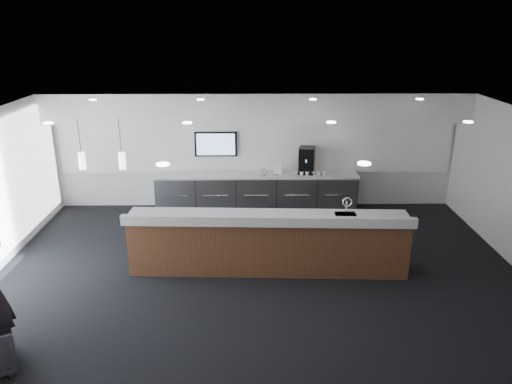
{
  "coord_description": "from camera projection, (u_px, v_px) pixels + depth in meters",
  "views": [
    {
      "loc": [
        -0.18,
        -8.21,
        4.61
      ],
      "look_at": [
        -0.04,
        1.3,
        1.29
      ],
      "focal_mm": 35.0,
      "sensor_mm": 36.0,
      "label": 1
    }
  ],
  "objects": [
    {
      "name": "back_credenza",
      "position": [
        256.0,
        192.0,
        12.55
      ],
      "size": [
        5.06,
        0.66,
        0.95
      ],
      "color": "gray",
      "rests_on": "ground"
    },
    {
      "name": "coffee_machine",
      "position": [
        307.0,
        160.0,
        12.37
      ],
      "size": [
        0.45,
        0.54,
        0.66
      ],
      "rotation": [
        0.0,
        0.0,
        -0.2
      ],
      "color": "black",
      "rests_on": "back_credenza"
    },
    {
      "name": "cup_2",
      "position": [
        313.0,
        173.0,
        12.28
      ],
      "size": [
        0.13,
        0.13,
        0.1
      ],
      "primitive_type": "imported",
      "rotation": [
        0.0,
        0.0,
        1.29
      ],
      "color": "white",
      "rests_on": "back_credenza"
    },
    {
      "name": "cup_3",
      "position": [
        307.0,
        173.0,
        12.28
      ],
      "size": [
        0.14,
        0.14,
        0.1
      ],
      "primitive_type": "imported",
      "rotation": [
        0.0,
        0.0,
        1.94
      ],
      "color": "white",
      "rests_on": "back_credenza"
    },
    {
      "name": "ceiling",
      "position": [
        259.0,
        121.0,
        8.28
      ],
      "size": [
        10.0,
        8.0,
        0.02
      ],
      "primitive_type": "cube",
      "color": "black",
      "rests_on": "back_wall"
    },
    {
      "name": "service_counter",
      "position": [
        268.0,
        242.0,
        9.5
      ],
      "size": [
        5.34,
        1.09,
        1.49
      ],
      "rotation": [
        0.0,
        0.0,
        -0.04
      ],
      "color": "#492D18",
      "rests_on": "ground"
    },
    {
      "name": "ceiling_can_lights",
      "position": [
        259.0,
        122.0,
        8.29
      ],
      "size": [
        7.0,
        5.0,
        0.02
      ],
      "primitive_type": null,
      "color": "white",
      "rests_on": "ceiling"
    },
    {
      "name": "soffit_bulkhead",
      "position": [
        256.0,
        106.0,
        11.75
      ],
      "size": [
        10.0,
        0.9,
        0.7
      ],
      "primitive_type": "cube",
      "color": "white",
      "rests_on": "back_wall"
    },
    {
      "name": "cup_5",
      "position": [
        296.0,
        173.0,
        12.27
      ],
      "size": [
        0.12,
        0.12,
        0.1
      ],
      "primitive_type": "imported",
      "rotation": [
        0.0,
        0.0,
        3.23
      ],
      "color": "white",
      "rests_on": "back_credenza"
    },
    {
      "name": "ground",
      "position": [
        259.0,
        280.0,
        9.27
      ],
      "size": [
        10.0,
        10.0,
        0.0
      ],
      "primitive_type": "plane",
      "color": "black",
      "rests_on": "ground"
    },
    {
      "name": "wall_tv",
      "position": [
        216.0,
        144.0,
        12.4
      ],
      "size": [
        1.05,
        0.08,
        0.62
      ],
      "color": "black",
      "rests_on": "back_wall"
    },
    {
      "name": "info_sign_left",
      "position": [
        264.0,
        172.0,
        12.26
      ],
      "size": [
        0.14,
        0.07,
        0.19
      ],
      "primitive_type": "cube",
      "rotation": [
        0.0,
        0.0,
        0.34
      ],
      "color": "white",
      "rests_on": "back_credenza"
    },
    {
      "name": "cup_4",
      "position": [
        302.0,
        173.0,
        12.28
      ],
      "size": [
        0.15,
        0.15,
        0.1
      ],
      "primitive_type": "imported",
      "rotation": [
        0.0,
        0.0,
        2.58
      ],
      "color": "white",
      "rests_on": "back_credenza"
    },
    {
      "name": "back_wall",
      "position": [
        256.0,
        149.0,
        12.55
      ],
      "size": [
        10.0,
        0.02,
        3.0
      ],
      "primitive_type": "cube",
      "color": "silver",
      "rests_on": "ground"
    },
    {
      "name": "pendant_left",
      "position": [
        129.0,
        153.0,
        9.25
      ],
      "size": [
        0.12,
        0.12,
        0.3
      ],
      "primitive_type": "cylinder",
      "color": "#FFE9C6",
      "rests_on": "ceiling"
    },
    {
      "name": "cup_0",
      "position": [
        324.0,
        173.0,
        12.28
      ],
      "size": [
        0.11,
        0.11,
        0.1
      ],
      "primitive_type": "imported",
      "color": "white",
      "rests_on": "back_credenza"
    },
    {
      "name": "info_sign_right",
      "position": [
        278.0,
        170.0,
        12.29
      ],
      "size": [
        0.2,
        0.07,
        0.27
      ],
      "primitive_type": "cube",
      "rotation": [
        0.0,
        0.0,
        -0.27
      ],
      "color": "white",
      "rests_on": "back_credenza"
    },
    {
      "name": "cup_1",
      "position": [
        319.0,
        173.0,
        12.28
      ],
      "size": [
        0.15,
        0.15,
        0.1
      ],
      "primitive_type": "imported",
      "rotation": [
        0.0,
        0.0,
        0.65
      ],
      "color": "white",
      "rests_on": "back_credenza"
    },
    {
      "name": "alcove_panel",
      "position": [
        256.0,
        145.0,
        12.49
      ],
      "size": [
        9.8,
        0.06,
        1.4
      ],
      "primitive_type": "cube",
      "color": "white",
      "rests_on": "back_wall"
    },
    {
      "name": "pendant_right",
      "position": [
        91.0,
        153.0,
        9.24
      ],
      "size": [
        0.12,
        0.12,
        0.3
      ],
      "primitive_type": "cylinder",
      "color": "#FFE9C6",
      "rests_on": "ceiling"
    }
  ]
}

